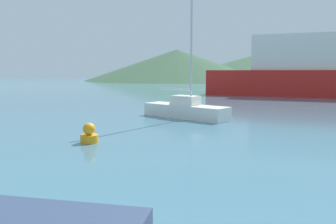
{
  "coord_description": "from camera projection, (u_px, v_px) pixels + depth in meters",
  "views": [
    {
      "loc": [
        2.73,
        2.07,
        2.72
      ],
      "look_at": [
        0.3,
        14.0,
        1.2
      ],
      "focal_mm": 35.0,
      "sensor_mm": 36.0,
      "label": 1
    }
  ],
  "objects": [
    {
      "name": "sailboat_middle",
      "position": [
        185.0,
        108.0,
        19.22
      ],
      "size": [
        5.4,
        3.85,
        9.39
      ],
      "rotation": [
        0.0,
        0.0,
        -0.51
      ],
      "color": "white",
      "rests_on": "ground_plane"
    },
    {
      "name": "hill_central",
      "position": [
        252.0,
        68.0,
        101.97
      ],
      "size": [
        55.55,
        55.55,
        7.47
      ],
      "color": "#38563D",
      "rests_on": "ground_plane"
    },
    {
      "name": "hill_west",
      "position": [
        177.0,
        65.0,
        96.74
      ],
      "size": [
        53.68,
        53.68,
        9.08
      ],
      "color": "#38563D",
      "rests_on": "ground_plane"
    },
    {
      "name": "buoy_marker",
      "position": [
        89.0,
        134.0,
        12.51
      ],
      "size": [
        0.67,
        0.67,
        0.77
      ],
      "color": "orange",
      "rests_on": "ground_plane"
    }
  ]
}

